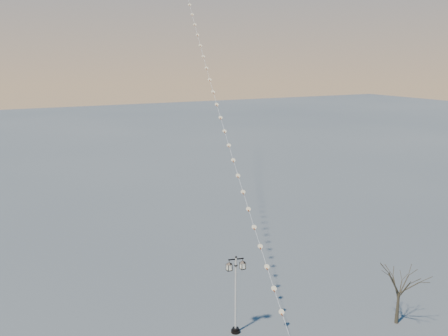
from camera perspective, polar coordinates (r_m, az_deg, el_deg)
street_lamp at (r=28.67m, az=1.42°, el=-14.48°), size 1.22×0.60×4.86m
bare_tree at (r=31.50m, az=20.27°, el=-12.92°), size 2.24×2.24×3.72m
kite_train at (r=48.09m, az=-2.69°, el=15.98°), size 11.32×47.64×37.09m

